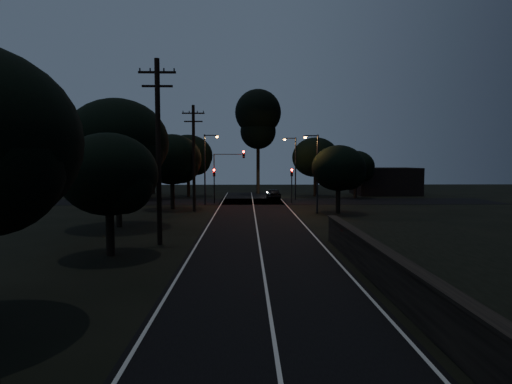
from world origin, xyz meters
name	(u,v)px	position (x,y,z in m)	size (l,w,h in m)	color
ground	(277,357)	(0.00, 0.00, 0.00)	(160.00, 160.00, 0.00)	black
road_surface	(254,212)	(0.00, 31.12, 0.01)	(60.00, 70.00, 0.03)	black
retaining_wall	(505,295)	(7.74, 3.00, 0.62)	(6.93, 26.00, 1.60)	black
utility_pole_mid	(158,149)	(-6.00, 15.00, 5.74)	(2.20, 0.30, 11.00)	black
utility_pole_far	(194,156)	(-6.00, 32.00, 5.48)	(2.20, 0.30, 10.50)	black
tree_left_b	(112,176)	(-7.82, 11.90, 4.21)	(5.11, 5.11, 6.50)	black
tree_left_c	(120,144)	(-10.23, 21.84, 6.27)	(7.67, 7.67, 9.69)	black
tree_left_d	(174,161)	(-8.28, 33.88, 5.05)	(6.14, 6.14, 7.79)	black
tree_far_nw	(190,157)	(-8.76, 49.86, 5.64)	(6.88, 6.88, 8.71)	black
tree_far_w	(147,156)	(-13.76, 45.86, 5.61)	(6.77, 6.77, 8.63)	black
tree_far_ne	(317,158)	(9.23, 49.87, 5.40)	(6.60, 6.60, 8.35)	black
tree_far_e	(357,167)	(14.18, 46.90, 4.15)	(5.05, 5.05, 6.41)	black
tree_right_a	(341,169)	(8.18, 29.90, 4.23)	(5.13, 5.13, 6.53)	black
tall_pine	(258,119)	(1.00, 55.00, 11.45)	(6.99, 6.99, 15.88)	black
building_left	(115,180)	(-20.00, 52.00, 2.20)	(10.00, 8.00, 4.40)	black
building_right	(385,181)	(20.00, 53.00, 2.00)	(9.00, 7.00, 4.00)	black
signal_left	(214,179)	(-4.60, 39.99, 2.84)	(0.28, 0.35, 4.10)	black
signal_right	(292,179)	(4.60, 39.99, 2.84)	(0.28, 0.35, 4.10)	black
signal_mast	(228,167)	(-2.91, 39.99, 4.34)	(3.70, 0.35, 6.25)	black
streetlight_a	(206,164)	(-5.31, 38.00, 4.64)	(1.66, 0.26, 8.00)	black
streetlight_b	(294,164)	(5.31, 44.00, 4.64)	(1.66, 0.26, 8.00)	black
streetlight_c	(316,168)	(5.83, 30.00, 4.35)	(1.46, 0.26, 7.50)	black
car	(274,194)	(2.82, 46.00, 0.69)	(1.63, 4.05, 1.38)	black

